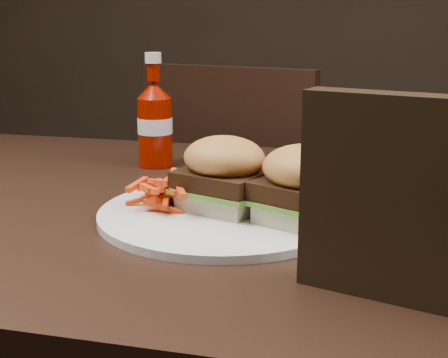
% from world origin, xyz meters
% --- Properties ---
extents(dining_table, '(1.20, 0.80, 0.04)m').
position_xyz_m(dining_table, '(0.00, 0.00, 0.73)').
color(dining_table, black).
rests_on(dining_table, ground).
extents(chair_far, '(0.53, 0.53, 0.04)m').
position_xyz_m(chair_far, '(-0.03, 0.71, 0.43)').
color(chair_far, black).
rests_on(chair_far, ground).
extents(plate, '(0.32, 0.32, 0.01)m').
position_xyz_m(plate, '(0.06, -0.06, 0.76)').
color(plate, white).
rests_on(plate, dining_table).
extents(sandwich_half_a, '(0.12, 0.12, 0.03)m').
position_xyz_m(sandwich_half_a, '(0.06, -0.05, 0.77)').
color(sandwich_half_a, beige).
rests_on(sandwich_half_a, plate).
extents(sandwich_half_b, '(0.13, 0.12, 0.03)m').
position_xyz_m(sandwich_half_b, '(0.17, -0.08, 0.77)').
color(sandwich_half_b, beige).
rests_on(sandwich_half_b, plate).
extents(fries_pile, '(0.11, 0.11, 0.04)m').
position_xyz_m(fries_pile, '(-0.01, -0.05, 0.78)').
color(fries_pile, '#D8441D').
rests_on(fries_pile, plate).
extents(ketchup_bottle, '(0.06, 0.06, 0.12)m').
position_xyz_m(ketchup_bottle, '(-0.12, 0.19, 0.81)').
color(ketchup_bottle, '#800D00').
rests_on(ketchup_bottle, dining_table).
extents(tumbler, '(0.08, 0.08, 0.10)m').
position_xyz_m(tumbler, '(0.21, 0.20, 0.81)').
color(tumbler, white).
rests_on(tumbler, dining_table).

